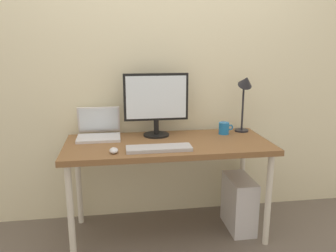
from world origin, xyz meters
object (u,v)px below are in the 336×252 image
at_px(keyboard, 159,148).
at_px(mouse, 114,150).
at_px(desk, 168,151).
at_px(coffee_mug, 224,128).
at_px(laptop, 99,130).
at_px(monitor, 156,101).
at_px(computer_tower, 239,203).
at_px(desk_lamp, 245,90).

height_order(keyboard, mouse, mouse).
xyz_separation_m(desk, coffee_mug, (0.47, 0.16, 0.11)).
relative_size(keyboard, coffee_mug, 3.78).
bearing_deg(laptop, monitor, -2.47).
xyz_separation_m(laptop, computer_tower, (1.06, -0.22, -0.58)).
height_order(laptop, desk_lamp, desk_lamp).
distance_m(laptop, desk_lamp, 1.18).
bearing_deg(monitor, desk_lamp, 0.07).
distance_m(desk_lamp, computer_tower, 0.89).
height_order(laptop, keyboard, laptop).
xyz_separation_m(laptop, mouse, (0.11, -0.41, -0.04)).
bearing_deg(desk, mouse, -152.98).
height_order(keyboard, computer_tower, keyboard).
bearing_deg(monitor, laptop, 177.53).
height_order(desk, desk_lamp, desk_lamp).
xyz_separation_m(desk, monitor, (-0.06, 0.19, 0.34)).
bearing_deg(laptop, desk_lamp, -0.91).
relative_size(monitor, laptop, 1.54).
bearing_deg(keyboard, desk, 63.71).
relative_size(monitor, computer_tower, 1.17).
xyz_separation_m(desk_lamp, keyboard, (-0.73, -0.37, -0.33)).
bearing_deg(desk_lamp, laptop, 179.09).
bearing_deg(laptop, computer_tower, -11.65).
distance_m(mouse, computer_tower, 1.11).
height_order(monitor, coffee_mug, monitor).
bearing_deg(laptop, desk, -22.40).
bearing_deg(mouse, coffee_mug, 22.52).
bearing_deg(keyboard, computer_tower, 14.46).
bearing_deg(coffee_mug, keyboard, -148.88).
height_order(mouse, coffee_mug, coffee_mug).
relative_size(laptop, desk_lamp, 0.67).
xyz_separation_m(monitor, mouse, (-0.33, -0.39, -0.25)).
distance_m(monitor, desk_lamp, 0.71).
xyz_separation_m(desk, computer_tower, (0.56, -0.01, -0.46)).
height_order(coffee_mug, computer_tower, coffee_mug).
height_order(desk_lamp, coffee_mug, desk_lamp).
relative_size(coffee_mug, computer_tower, 0.28).
bearing_deg(desk_lamp, coffee_mug, -169.99).
distance_m(laptop, computer_tower, 1.23).
relative_size(desk, mouse, 16.48).
bearing_deg(keyboard, monitor, 85.94).
bearing_deg(desk_lamp, monitor, -179.93).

